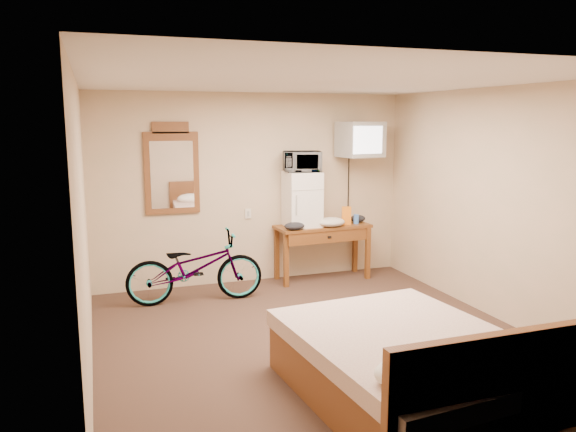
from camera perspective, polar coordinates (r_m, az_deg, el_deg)
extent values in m
plane|color=#3C291E|center=(5.65, 3.10, -12.62)|extent=(4.60, 4.60, 0.00)
plane|color=silver|center=(5.24, 3.36, 13.56)|extent=(4.60, 4.60, 0.00)
cube|color=tan|center=(7.46, -3.55, 2.79)|extent=(4.20, 0.04, 2.50)
cube|color=tan|center=(3.35, 18.53, -6.34)|extent=(4.20, 0.04, 2.50)
cube|color=tan|center=(4.91, -20.05, -1.40)|extent=(0.04, 4.60, 2.50)
cube|color=tan|center=(6.40, 20.88, 1.02)|extent=(0.04, 4.60, 2.50)
cube|color=silver|center=(7.47, -4.08, 0.24)|extent=(0.08, 0.01, 0.13)
cube|color=brown|center=(7.59, 3.53, -1.06)|extent=(1.30, 0.55, 0.04)
cube|color=brown|center=(7.28, -0.19, -4.52)|extent=(0.06, 0.06, 0.71)
cube|color=brown|center=(7.74, 8.10, -3.77)|extent=(0.06, 0.06, 0.71)
cube|color=brown|center=(7.64, -1.15, -3.84)|extent=(0.06, 0.06, 0.71)
cube|color=brown|center=(8.08, 6.83, -3.17)|extent=(0.06, 0.06, 0.71)
cube|color=brown|center=(7.41, 4.17, -2.12)|extent=(1.16, 0.10, 0.16)
cube|color=black|center=(7.40, 4.22, -2.14)|extent=(0.05, 0.02, 0.03)
cube|color=white|center=(7.45, 1.44, 1.74)|extent=(0.45, 0.43, 0.73)
cube|color=#A1A19C|center=(7.23, 2.05, 2.65)|extent=(0.44, 0.01, 0.00)
cylinder|color=#A1A19C|center=(7.20, 0.86, 1.11)|extent=(0.02, 0.02, 0.26)
imported|color=white|center=(7.39, 1.46, 5.56)|extent=(0.55, 0.44, 0.27)
cube|color=orange|center=(7.64, 5.95, 0.05)|extent=(0.14, 0.11, 0.24)
cylinder|color=#447FE8|center=(7.71, 6.94, -0.31)|extent=(0.07, 0.07, 0.13)
ellipsoid|color=beige|center=(7.47, 4.36, -0.61)|extent=(0.39, 0.30, 0.12)
ellipsoid|color=black|center=(7.22, 0.65, -1.03)|extent=(0.27, 0.20, 0.10)
ellipsoid|color=black|center=(7.84, 7.09, -0.26)|extent=(0.22, 0.18, 0.10)
cube|color=black|center=(7.90, 6.45, 6.99)|extent=(0.14, 0.02, 0.14)
cylinder|color=black|center=(7.86, 6.60, 6.97)|extent=(0.05, 0.30, 0.05)
cube|color=#A1A19C|center=(7.66, 7.33, 7.72)|extent=(0.59, 0.51, 0.47)
cube|color=white|center=(7.46, 8.13, 7.65)|extent=(0.45, 0.07, 0.36)
cube|color=black|center=(7.87, 6.58, 7.79)|extent=(0.33, 0.05, 0.29)
cube|color=brown|center=(7.20, -11.71, 4.30)|extent=(0.68, 0.04, 1.03)
cube|color=brown|center=(7.17, -11.87, 8.79)|extent=(0.45, 0.04, 0.14)
cube|color=white|center=(7.18, -11.68, 4.12)|extent=(0.53, 0.01, 0.84)
imported|color=black|center=(6.76, -9.43, -5.19)|extent=(1.64, 0.65, 0.85)
cube|color=brown|center=(4.60, 12.06, -15.56)|extent=(1.65, 2.11, 0.40)
cube|color=beige|center=(4.50, 12.17, -12.68)|extent=(1.70, 2.15, 0.14)
cube|color=brown|center=(3.75, 20.18, -16.13)|extent=(1.49, 0.08, 0.70)
ellipsoid|color=white|center=(3.77, 12.89, -15.09)|extent=(0.57, 0.35, 0.20)
ellipsoid|color=white|center=(4.16, 21.24, -13.11)|extent=(0.57, 0.35, 0.20)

